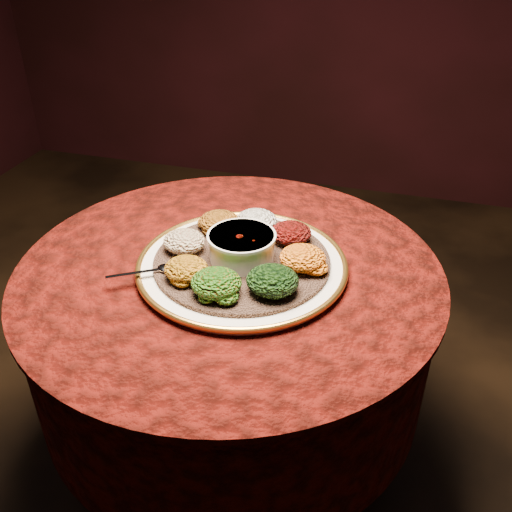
# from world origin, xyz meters

# --- Properties ---
(table) EXTENTS (0.96, 0.96, 0.73)m
(table) POSITION_xyz_m (0.00, 0.00, 0.55)
(table) COLOR black
(table) RESTS_ON ground
(platter) EXTENTS (0.60, 0.60, 0.02)m
(platter) POSITION_xyz_m (0.03, -0.00, 0.75)
(platter) COLOR white
(platter) RESTS_ON table
(injera) EXTENTS (0.46, 0.46, 0.01)m
(injera) POSITION_xyz_m (0.03, -0.00, 0.76)
(injera) COLOR brown
(injera) RESTS_ON platter
(stew_bowl) EXTENTS (0.15, 0.15, 0.06)m
(stew_bowl) POSITION_xyz_m (0.03, -0.00, 0.80)
(stew_bowl) COLOR silver
(stew_bowl) RESTS_ON injera
(spoon) EXTENTS (0.13, 0.09, 0.01)m
(spoon) POSITION_xyz_m (-0.12, -0.10, 0.77)
(spoon) COLOR silver
(spoon) RESTS_ON injera
(portion_ayib) EXTENTS (0.10, 0.09, 0.05)m
(portion_ayib) POSITION_xyz_m (0.03, 0.13, 0.79)
(portion_ayib) COLOR silver
(portion_ayib) RESTS_ON injera
(portion_kitfo) EXTENTS (0.09, 0.09, 0.05)m
(portion_kitfo) POSITION_xyz_m (0.12, 0.10, 0.78)
(portion_kitfo) COLOR black
(portion_kitfo) RESTS_ON injera
(portion_tikil) EXTENTS (0.10, 0.09, 0.05)m
(portion_tikil) POSITION_xyz_m (0.17, 0.00, 0.79)
(portion_tikil) COLOR #BE8C0F
(portion_tikil) RESTS_ON injera
(portion_gomen) EXTENTS (0.11, 0.10, 0.05)m
(portion_gomen) POSITION_xyz_m (0.13, -0.10, 0.79)
(portion_gomen) COLOR black
(portion_gomen) RESTS_ON injera
(portion_mixveg) EXTENTS (0.10, 0.10, 0.05)m
(portion_mixveg) POSITION_xyz_m (0.02, -0.14, 0.79)
(portion_mixveg) COLOR #AD2C0B
(portion_mixveg) RESTS_ON injera
(portion_kik) EXTENTS (0.09, 0.09, 0.04)m
(portion_kik) POSITION_xyz_m (-0.06, -0.10, 0.78)
(portion_kik) COLOR #B1640F
(portion_kik) RESTS_ON injera
(portion_timatim) EXTENTS (0.10, 0.09, 0.05)m
(portion_timatim) POSITION_xyz_m (-0.10, -0.00, 0.78)
(portion_timatim) COLOR maroon
(portion_timatim) RESTS_ON injera
(portion_shiro) EXTENTS (0.10, 0.09, 0.05)m
(portion_shiro) POSITION_xyz_m (-0.06, 0.10, 0.79)
(portion_shiro) COLOR #904C11
(portion_shiro) RESTS_ON injera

